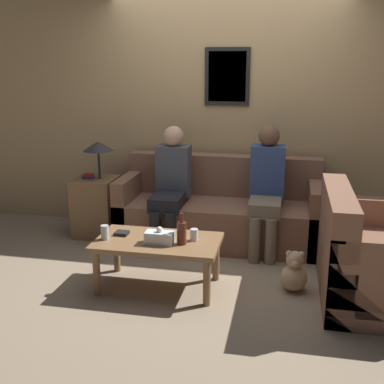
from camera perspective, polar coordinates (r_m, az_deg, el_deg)
The scene contains 14 objects.
ground_plane at distance 4.75m, azimuth 2.40°, elevation -7.79°, with size 16.00×16.00×0.00m, color gray.
wall_back at distance 5.32m, azimuth 4.17°, elevation 9.22°, with size 9.00×0.08×2.60m.
couch_main at distance 5.09m, azimuth 3.32°, elevation -2.43°, with size 2.08×0.82×0.88m.
couch_side at distance 4.15m, azimuth 20.16°, elevation -7.57°, with size 0.82×1.22×0.88m.
coffee_table at distance 4.04m, azimuth -4.06°, elevation -6.46°, with size 1.03×0.59×0.42m.
side_table_with_lamp at distance 5.35m, azimuth -11.24°, elevation -1.17°, with size 0.44×0.44×1.04m.
wine_bottle at distance 3.89m, azimuth -1.24°, elevation -4.81°, with size 0.08×0.08×0.26m.
drinking_glass at distance 3.98m, azimuth 0.25°, elevation -5.08°, with size 0.06×0.06×0.10m.
book_stack at distance 4.16m, azimuth -8.32°, elevation -4.85°, with size 0.11×0.10×0.03m.
soda_can at distance 4.06m, azimuth -10.30°, elevation -4.73°, with size 0.07×0.07×0.12m.
tissue_box at distance 3.92m, azimuth -3.86°, elevation -5.39°, with size 0.23×0.12×0.15m.
person_left at distance 4.94m, azimuth -2.50°, elevation 1.16°, with size 0.34×0.66×1.22m.
person_right at distance 4.81m, azimuth 8.83°, elevation 0.81°, with size 0.34×0.64×1.25m.
teddy_bear at distance 4.14m, azimuth 12.00°, elevation -9.42°, with size 0.22×0.22×0.35m.
Camera 1 is at (0.68, -4.32, 1.86)m, focal length 45.00 mm.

